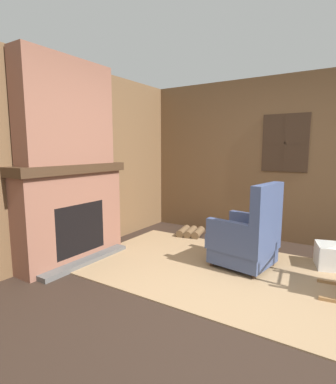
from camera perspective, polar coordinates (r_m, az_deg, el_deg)
The scene contains 11 objects.
ground_plane at distance 3.05m, azimuth 11.52°, elevation -20.33°, with size 14.00×14.00×0.00m, color #2D2119.
wood_panel_wall_left at distance 4.14m, azimuth -19.97°, elevation 5.34°, with size 0.06×5.23×2.55m.
wood_panel_wall_back at distance 4.96m, azimuth 21.81°, elevation 5.73°, with size 5.23×0.09×2.55m.
fireplace_hearth at distance 4.06m, azimuth -17.73°, elevation -3.92°, with size 0.54×1.57×1.26m.
chimney_breast at distance 4.00m, azimuth -18.67°, elevation 14.19°, with size 0.29×1.30×1.28m.
area_rug at distance 3.76m, azimuth 9.85°, elevation -14.50°, with size 3.39×2.04×0.01m.
armchair at distance 3.80m, azimuth 14.84°, elevation -8.56°, with size 0.78×0.74×1.06m.
firewood_stack at distance 5.08m, azimuth 4.33°, elevation -7.60°, with size 0.46×0.48×0.13m.
laundry_basket at distance 4.24m, azimuth 29.37°, elevation -10.74°, with size 0.52×0.48×0.30m.
oil_lamp_vase at distance 3.70m, azimuth -24.97°, elevation 5.97°, with size 0.09×0.09×0.28m.
storage_case at distance 4.23m, azimuth -14.92°, elevation 6.13°, with size 0.17×0.25×0.12m.
Camera 1 is at (0.93, -2.52, 1.46)m, focal length 28.00 mm.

